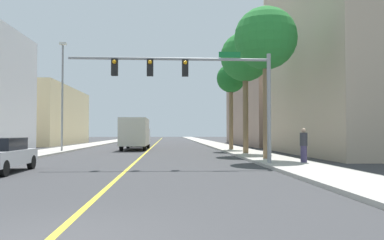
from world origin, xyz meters
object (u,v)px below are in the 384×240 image
object	(u,v)px
street_lamp	(62,91)
car_gray	(140,140)
traffic_signal_mast	(199,79)
palm_near	(266,39)
palm_mid	(245,58)
pedestrian	(304,145)
delivery_truck	(135,133)
palm_far	(231,80)
car_green	(133,139)

from	to	relation	value
street_lamp	car_gray	distance (m)	14.69
traffic_signal_mast	palm_near	distance (m)	6.08
palm_mid	pedestrian	bearing A→B (deg)	-83.07
street_lamp	delivery_truck	xyz separation A→B (m)	(5.72, 4.68, -3.53)
pedestrian	palm_far	bearing A→B (deg)	42.49
palm_far	car_gray	size ratio (longest dim) A/B	1.68
palm_near	pedestrian	xyz separation A→B (m)	(1.16, -3.08, -6.19)
palm_near	palm_far	xyz separation A→B (m)	(-0.06, 12.47, -0.75)
traffic_signal_mast	street_lamp	size ratio (longest dim) A/B	1.10
street_lamp	car_green	distance (m)	27.09
palm_far	pedestrian	world-z (taller)	palm_far
traffic_signal_mast	palm_far	xyz separation A→B (m)	(4.18, 15.77, 2.08)
palm_near	street_lamp	bearing A→B (deg)	144.17
palm_near	car_green	distance (m)	39.27
palm_near	delivery_truck	world-z (taller)	palm_near
palm_mid	car_green	bearing A→B (deg)	109.97
traffic_signal_mast	street_lamp	bearing A→B (deg)	126.87
traffic_signal_mast	palm_near	size ratio (longest dim) A/B	1.12
palm_far	delivery_truck	xyz separation A→B (m)	(-8.88, 2.80, -4.85)
car_green	delivery_truck	distance (m)	21.95
palm_near	car_green	bearing A→B (deg)	106.78
traffic_signal_mast	car_green	world-z (taller)	traffic_signal_mast
palm_mid	palm_far	distance (m)	6.29
palm_mid	palm_far	world-z (taller)	palm_mid
palm_far	pedestrian	bearing A→B (deg)	-85.51
delivery_truck	pedestrian	distance (m)	20.95
palm_mid	palm_far	xyz separation A→B (m)	(-0.09, 6.23, -0.84)
traffic_signal_mast	palm_near	xyz separation A→B (m)	(4.25, 3.30, 2.83)
delivery_truck	palm_mid	bearing A→B (deg)	-44.74
palm_far	palm_mid	bearing A→B (deg)	-89.18
palm_mid	pedestrian	world-z (taller)	palm_mid
traffic_signal_mast	palm_mid	bearing A→B (deg)	65.87
palm_near	palm_mid	distance (m)	6.24
palm_mid	car_green	distance (m)	33.47
car_green	delivery_truck	xyz separation A→B (m)	(2.24, -21.81, 0.91)
car_green	pedestrian	distance (m)	42.01
palm_near	delivery_truck	size ratio (longest dim) A/B	1.12
palm_mid	pedestrian	distance (m)	11.29
palm_far	delivery_truck	distance (m)	10.49
pedestrian	street_lamp	bearing A→B (deg)	87.18
palm_mid	delivery_truck	size ratio (longest dim) A/B	1.13
car_green	pedestrian	size ratio (longest dim) A/B	2.52
traffic_signal_mast	car_gray	size ratio (longest dim) A/B	2.18
car_gray	palm_mid	bearing A→B (deg)	-60.78
car_green	traffic_signal_mast	bearing A→B (deg)	-80.83
palm_far	pedestrian	distance (m)	16.52
traffic_signal_mast	car_green	size ratio (longest dim) A/B	2.28
delivery_truck	pedestrian	size ratio (longest dim) A/B	4.59
palm_far	car_green	xyz separation A→B (m)	(-11.12, 24.61, -5.76)
traffic_signal_mast	car_green	xyz separation A→B (m)	(-6.93, 40.38, -3.68)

